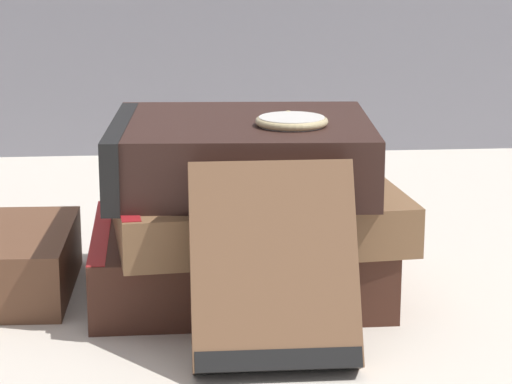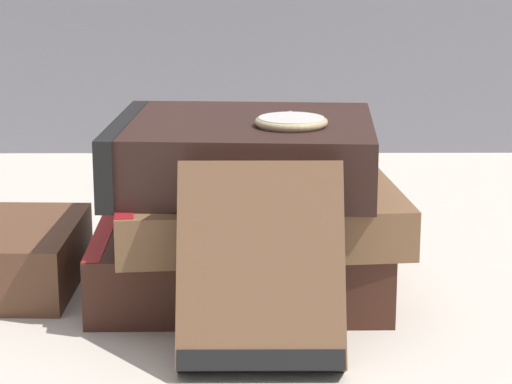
# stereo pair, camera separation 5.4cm
# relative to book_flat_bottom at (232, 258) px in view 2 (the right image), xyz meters

# --- Properties ---
(ground_plane) EXTENTS (3.00, 3.00, 0.00)m
(ground_plane) POSITION_rel_book_flat_bottom_xyz_m (-0.00, -0.01, -0.02)
(ground_plane) COLOR beige
(book_flat_bottom) EXTENTS (0.20, 0.17, 0.05)m
(book_flat_bottom) POSITION_rel_book_flat_bottom_xyz_m (0.00, 0.00, 0.00)
(book_flat_bottom) COLOR #422319
(book_flat_bottom) RESTS_ON ground_plane
(book_flat_middle) EXTENTS (0.21, 0.18, 0.03)m
(book_flat_middle) POSITION_rel_book_flat_bottom_xyz_m (0.01, -0.01, 0.04)
(book_flat_middle) COLOR brown
(book_flat_middle) RESTS_ON book_flat_bottom
(book_flat_top) EXTENTS (0.19, 0.16, 0.05)m
(book_flat_top) POSITION_rel_book_flat_bottom_xyz_m (0.00, -0.01, 0.08)
(book_flat_top) COLOR #331E19
(book_flat_top) RESTS_ON book_flat_middle
(book_leaning_front) EXTENTS (0.10, 0.07, 0.12)m
(book_leaning_front) POSITION_rel_book_flat_bottom_xyz_m (0.02, -0.13, 0.03)
(book_leaning_front) COLOR brown
(book_leaning_front) RESTS_ON ground_plane
(pocket_watch) EXTENTS (0.05, 0.05, 0.01)m
(pocket_watch) POSITION_rel_book_flat_bottom_xyz_m (0.04, -0.03, 0.11)
(pocket_watch) COLOR silver
(pocket_watch) RESTS_ON book_flat_top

